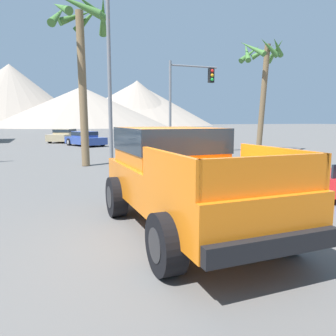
# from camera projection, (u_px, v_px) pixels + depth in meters

# --- Properties ---
(ground_plane) EXTENTS (320.00, 320.00, 0.00)m
(ground_plane) POSITION_uv_depth(u_px,v_px,m) (190.00, 238.00, 5.83)
(ground_plane) COLOR #5B5956
(orange_pickup_truck) EXTENTS (2.39, 5.08, 1.93)m
(orange_pickup_truck) POSITION_uv_depth(u_px,v_px,m) (180.00, 172.00, 6.34)
(orange_pickup_truck) COLOR orange
(orange_pickup_truck) RESTS_ON ground_plane
(parked_car_blue) EXTENTS (3.12, 4.38, 1.19)m
(parked_car_blue) POSITION_uv_depth(u_px,v_px,m) (85.00, 139.00, 27.00)
(parked_car_blue) COLOR #334C9E
(parked_car_blue) RESTS_ON ground_plane
(parked_car_tan) EXTENTS (3.54, 4.59, 1.27)m
(parked_car_tan) POSITION_uv_depth(u_px,v_px,m) (65.00, 135.00, 31.68)
(parked_car_tan) COLOR tan
(parked_car_tan) RESTS_ON ground_plane
(traffic_light_main) EXTENTS (3.28, 0.38, 5.68)m
(traffic_light_main) POSITION_uv_depth(u_px,v_px,m) (188.00, 91.00, 20.52)
(traffic_light_main) COLOR slate
(traffic_light_main) RESTS_ON ground_plane
(street_lamp_post) EXTENTS (0.90, 0.24, 8.97)m
(street_lamp_post) POSITION_uv_depth(u_px,v_px,m) (108.00, 30.00, 11.64)
(street_lamp_post) COLOR slate
(street_lamp_post) RESTS_ON ground_plane
(palm_tree_tall) EXTENTS (2.93, 2.89, 7.30)m
(palm_tree_tall) POSITION_uv_depth(u_px,v_px,m) (262.00, 67.00, 21.27)
(palm_tree_tall) COLOR brown
(palm_tree_tall) RESTS_ON ground_plane
(palm_tree_leaning) EXTENTS (2.69, 2.67, 7.33)m
(palm_tree_leaning) POSITION_uv_depth(u_px,v_px,m) (80.00, 41.00, 14.35)
(palm_tree_leaning) COLOR brown
(palm_tree_leaning) RESTS_ON ground_plane
(distant_mountain_range) EXTENTS (107.13, 83.61, 21.96)m
(distant_mountain_range) POSITION_uv_depth(u_px,v_px,m) (91.00, 102.00, 124.29)
(distant_mountain_range) COLOR gray
(distant_mountain_range) RESTS_ON ground_plane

